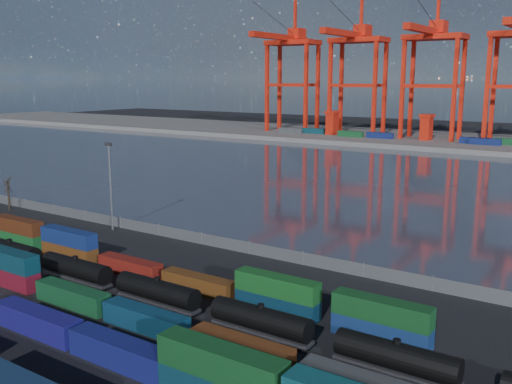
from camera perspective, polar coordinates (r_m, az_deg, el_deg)
The scene contains 13 objects.
ground at distance 73.81m, azimuth -13.31°, elevation -11.48°, with size 700.00×700.00×0.00m, color black.
harbor_water at distance 161.51m, azimuth 14.94°, elevation 0.86°, with size 700.00×700.00×0.00m, color #313847.
far_quay at distance 262.14m, azimuth 22.48°, elevation 4.49°, with size 700.00×70.00×2.00m, color #514F4C.
container_row_south at distance 60.76m, azimuth -14.04°, elevation -14.40°, with size 140.58×2.56×5.45m.
container_row_mid at distance 65.70m, azimuth -9.27°, elevation -12.70°, with size 140.53×2.36×5.03m.
container_row_north at distance 87.25m, azimuth -13.59°, elevation -6.59°, with size 140.55×2.25×4.79m.
tanker_string at distance 78.79m, azimuth -13.97°, elevation -8.53°, with size 121.03×2.69×3.85m.
waterfront_fence at distance 93.49m, azimuth -0.68°, elevation -5.62°, with size 160.12×0.12×2.20m.
bare_tree at distance 134.59m, azimuth -23.52°, elevation -0.11°, with size 1.94×2.02×7.61m.
yard_light_mast at distance 109.55m, azimuth -14.36°, elevation 1.01°, with size 1.60×0.40×16.60m.
gantry_cranes at distance 256.00m, azimuth 21.16°, elevation 13.25°, with size 200.23×48.44×65.60m.
quay_containers at distance 250.21m, azimuth 19.38°, elevation 4.95°, with size 172.58×10.99×2.60m.
straddle_carriers at distance 252.26m, azimuth 21.58°, elevation 5.88°, with size 140.00×7.00×11.10m.
Camera 1 is at (50.57, -45.77, 28.20)m, focal length 40.00 mm.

